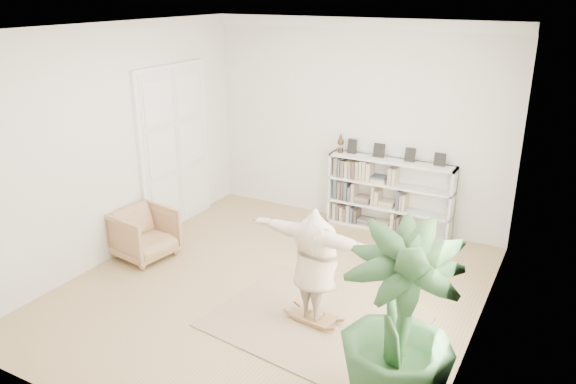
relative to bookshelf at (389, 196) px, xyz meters
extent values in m
plane|color=#9E7F52|center=(-0.74, -2.82, -0.64)|extent=(6.00, 6.00, 0.00)
plane|color=silver|center=(-0.74, 0.18, 1.16)|extent=(5.50, 0.00, 5.50)
plane|color=silver|center=(-0.74, -5.82, 1.16)|extent=(5.50, 0.00, 5.50)
plane|color=silver|center=(-3.49, -2.82, 1.16)|extent=(0.00, 6.00, 6.00)
plane|color=silver|center=(2.01, -2.82, 1.16)|extent=(0.00, 6.00, 6.00)
plane|color=white|center=(-0.74, -2.82, 2.96)|extent=(6.00, 6.00, 0.00)
cube|color=white|center=(-0.74, 0.12, 2.87)|extent=(5.50, 0.12, 0.18)
cube|color=white|center=(-3.45, -1.52, 0.76)|extent=(0.08, 1.78, 2.92)
cube|color=silver|center=(-3.43, -1.92, 0.76)|extent=(0.06, 0.78, 2.80)
cube|color=silver|center=(-3.43, -1.12, 0.76)|extent=(0.06, 0.78, 2.80)
cube|color=silver|center=(-1.07, -0.01, 0.01)|extent=(0.04, 0.35, 1.30)
cube|color=silver|center=(1.09, -0.01, 0.01)|extent=(0.04, 0.35, 1.30)
cube|color=silver|center=(0.01, 0.14, 0.01)|extent=(2.20, 0.04, 1.30)
cube|color=silver|center=(0.01, -0.01, -0.62)|extent=(2.20, 0.35, 0.04)
cube|color=silver|center=(0.01, -0.01, -0.21)|extent=(2.20, 0.35, 0.04)
cube|color=silver|center=(0.01, -0.01, 0.22)|extent=(2.20, 0.35, 0.04)
cube|color=silver|center=(0.01, -0.01, 0.64)|extent=(2.20, 0.35, 0.04)
cube|color=black|center=(-0.74, 0.04, 0.78)|extent=(0.18, 0.07, 0.24)
cube|color=black|center=(-0.24, 0.04, 0.78)|extent=(0.18, 0.07, 0.24)
cube|color=black|center=(0.31, 0.04, 0.78)|extent=(0.18, 0.07, 0.24)
cube|color=black|center=(0.81, 0.04, 0.78)|extent=(0.18, 0.07, 0.24)
imported|color=tan|center=(-3.04, -2.86, -0.24)|extent=(0.99, 0.97, 0.79)
cube|color=tan|center=(0.15, -3.27, -0.63)|extent=(2.73, 2.29, 0.02)
cube|color=brown|center=(0.15, -3.27, -0.56)|extent=(0.57, 0.39, 0.03)
cube|color=brown|center=(0.15, -3.27, -0.59)|extent=(0.37, 0.10, 0.04)
cube|color=brown|center=(0.15, -3.27, -0.59)|extent=(0.37, 0.10, 0.04)
cube|color=brown|center=(0.15, -3.27, -0.56)|extent=(0.22, 0.08, 0.11)
cube|color=brown|center=(0.15, -3.27, -0.56)|extent=(0.22, 0.08, 0.11)
imported|color=#C9B097|center=(0.15, -3.27, 0.24)|extent=(1.88, 0.72, 1.49)
imported|color=#294F27|center=(1.56, -4.34, 0.37)|extent=(1.36, 1.36, 2.02)
camera|label=1|loc=(2.83, -8.89, 3.43)|focal=35.00mm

